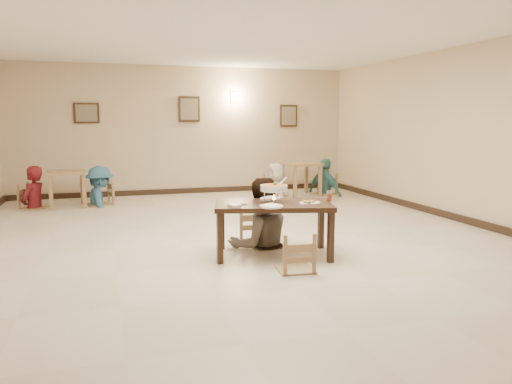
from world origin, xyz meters
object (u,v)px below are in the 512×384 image
object	(u,v)px
bg_table_right	(301,169)
bg_chair_ll	(33,185)
drink_glass	(329,196)
bg_chair_rr	(325,175)
chair_near	(296,234)
main_diner	(260,178)
chair_far	(256,211)
bg_chair_lr	(99,180)
curry_warmer	(274,188)
main_table	(273,209)
bg_diner_d	(326,158)
bg_table_left	(66,177)
bg_diner_b	(99,166)
bg_chair_rl	(276,176)
bg_diner_c	(276,163)
bg_diner_a	(31,166)

from	to	relation	value
bg_table_right	bg_chair_ll	xyz separation A→B (m)	(-5.74, -0.12, -0.15)
drink_glass	bg_chair_rr	size ratio (longest dim) A/B	0.14
chair_near	bg_chair_ll	size ratio (longest dim) A/B	0.92
drink_glass	main_diner	bearing A→B (deg)	138.96
main_diner	bg_table_right	distance (m)	4.83
drink_glass	bg_table_right	bearing A→B (deg)	71.96
chair_far	bg_chair_lr	bearing A→B (deg)	121.99
bg_table_right	drink_glass	bearing A→B (deg)	-108.04
main_diner	curry_warmer	bearing A→B (deg)	89.83
chair_far	drink_glass	bearing A→B (deg)	-40.34
main_table	chair_near	xyz separation A→B (m)	(0.03, -0.70, -0.18)
bg_chair_lr	bg_diner_d	size ratio (longest dim) A/B	0.61
main_diner	bg_chair_ll	bearing A→B (deg)	-52.22
bg_chair_ll	main_table	bearing A→B (deg)	-122.03
main_table	bg_diner_d	bearing A→B (deg)	73.01
drink_glass	bg_chair_lr	distance (m)	5.64
chair_far	bg_chair_lr	xyz separation A→B (m)	(-2.14, 4.07, 0.06)
curry_warmer	bg_table_right	size ratio (longest dim) A/B	0.46
bg_table_left	bg_chair_ll	xyz separation A→B (m)	(-0.63, -0.05, -0.12)
bg_chair_rr	main_diner	bearing A→B (deg)	-53.10
main_diner	bg_diner_d	world-z (taller)	main_diner
bg_chair_ll	bg_diner_d	bearing A→B (deg)	-67.38
bg_chair_ll	bg_diner_b	world-z (taller)	bg_diner_b
bg_chair_rl	bg_diner_c	bearing A→B (deg)	78.72
bg_chair_rl	bg_chair_rr	bearing A→B (deg)	-103.67
bg_chair_rl	bg_diner_c	xyz separation A→B (m)	(-0.00, 0.00, 0.30)
bg_diner_b	bg_diner_d	world-z (taller)	bg_diner_d
bg_diner_a	bg_chair_lr	bearing A→B (deg)	123.46
main_diner	bg_table_right	world-z (taller)	main_diner
chair_near	bg_diner_a	world-z (taller)	bg_diner_a
bg_diner_a	bg_diner_b	size ratio (longest dim) A/B	1.05
curry_warmer	bg_diner_b	bearing A→B (deg)	114.87
bg_diner_a	bg_diner_b	bearing A→B (deg)	123.46
bg_diner_a	chair_far	bearing A→B (deg)	70.04
drink_glass	bg_chair_ll	distance (m)	6.31
chair_far	main_diner	distance (m)	0.50
bg_table_left	bg_diner_c	xyz separation A→B (m)	(4.51, 0.11, 0.17)
bg_table_right	bg_chair_ll	world-z (taller)	bg_chair_ll
bg_table_left	bg_diner_d	bearing A→B (deg)	0.56
main_diner	curry_warmer	world-z (taller)	main_diner
chair_near	bg_chair_lr	xyz separation A→B (m)	(-2.19, 5.44, 0.08)
bg_table_left	bg_table_right	xyz separation A→B (m)	(5.11, 0.07, 0.03)
chair_near	bg_chair_lr	bearing A→B (deg)	-62.11
bg_chair_rr	main_table	bearing A→B (deg)	-49.83
drink_glass	bg_table_left	world-z (taller)	drink_glass
bg_table_right	bg_chair_lr	xyz separation A→B (m)	(-4.48, -0.04, -0.11)
bg_table_left	bg_chair_ll	distance (m)	0.64
bg_table_right	bg_table_left	bearing A→B (deg)	-179.18
drink_glass	bg_table_left	size ratio (longest dim) A/B	0.17
bg_chair_lr	drink_glass	bearing A→B (deg)	18.30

